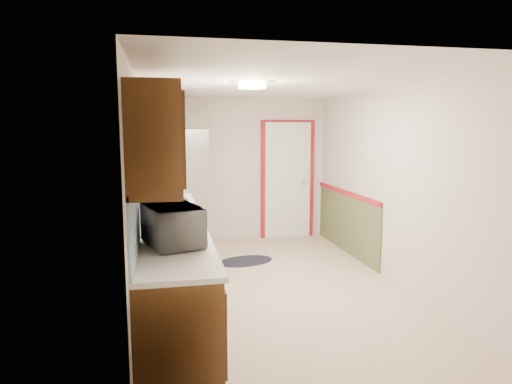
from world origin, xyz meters
name	(u,v)px	position (x,y,z in m)	size (l,w,h in m)	color
room_shell	(274,189)	(0.00, 0.00, 1.20)	(3.20, 5.20, 2.52)	#C7A88C
kitchen_run	(168,231)	(-1.24, -0.29, 0.81)	(0.63, 4.00, 2.20)	#3D220D
back_wall_trim	(300,188)	(0.99, 2.21, 0.89)	(1.12, 2.30, 2.08)	maroon
ceiling_fixture	(252,85)	(-0.30, -0.20, 2.36)	(0.30, 0.30, 0.06)	#FFD88C
microwave	(173,221)	(-1.20, -1.38, 1.14)	(0.59, 0.33, 0.40)	white
refrigerator	(180,190)	(-1.02, 2.05, 0.94)	(0.88, 0.83, 1.88)	#B7B7BC
rug	(246,261)	(-0.14, 1.12, 0.01)	(0.81, 0.52, 0.01)	black
cooktop	(170,202)	(-1.19, 0.81, 0.95)	(0.48, 0.58, 0.02)	black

